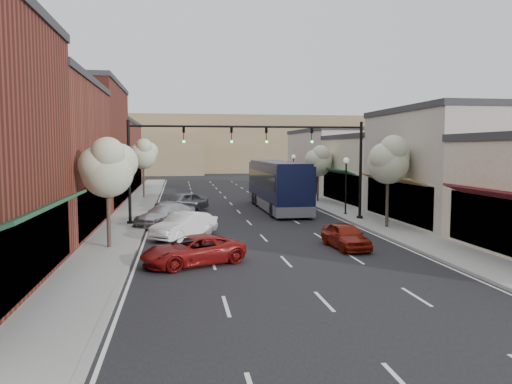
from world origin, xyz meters
name	(u,v)px	position (x,y,z in m)	size (l,w,h in m)	color
ground	(270,245)	(0.00, 0.00, 0.00)	(160.00, 160.00, 0.00)	black
sidewalk_left	(137,206)	(-8.40, 18.50, 0.07)	(2.80, 73.00, 0.15)	gray
sidewalk_right	(323,203)	(8.40, 18.50, 0.07)	(2.80, 73.00, 0.15)	gray
curb_left	(153,206)	(-7.00, 18.50, 0.07)	(0.25, 73.00, 0.17)	gray
curb_right	(308,203)	(7.00, 18.50, 0.07)	(0.25, 73.00, 0.17)	gray
bldg_left_midnear	(19,156)	(-14.23, 6.00, 4.66)	(10.14, 14.10, 9.40)	brown
bldg_left_midfar	(69,145)	(-14.24, 20.00, 5.40)	(10.14, 14.10, 10.90)	maroon
bldg_left_far	(98,157)	(-14.22, 36.00, 4.16)	(10.14, 18.10, 8.40)	brown
bldg_right_midnear	(451,166)	(13.72, 6.00, 3.91)	(9.14, 12.10, 7.90)	#B4A69A
bldg_right_midfar	(380,170)	(13.70, 18.00, 3.17)	(9.14, 12.10, 6.40)	beige
bldg_right_far	(334,161)	(13.71, 32.00, 3.66)	(9.14, 16.10, 7.40)	#B4A69A
hill_far	(199,145)	(0.00, 90.00, 6.00)	(120.00, 30.00, 12.00)	#7A6647
hill_near	(76,154)	(-25.00, 78.00, 4.00)	(50.00, 20.00, 8.00)	#7A6647
signal_mast_right	(328,156)	(5.62, 8.00, 4.62)	(8.22, 0.46, 7.00)	black
signal_mast_left	(165,156)	(-5.62, 8.00, 4.62)	(8.22, 0.46, 7.00)	black
tree_right_near	(389,159)	(8.35, 3.94, 4.45)	(2.85, 2.65, 5.95)	#47382B
tree_right_far	(319,160)	(8.35, 19.94, 3.99)	(2.85, 2.65, 5.43)	#47382B
tree_left_near	(108,167)	(-8.25, -0.06, 4.22)	(2.85, 2.65, 5.69)	#47382B
tree_left_far	(144,154)	(-8.25, 25.94, 4.60)	(2.85, 2.65, 6.13)	#47382B
lamp_post_near	(346,176)	(7.80, 10.50, 3.01)	(0.44, 0.44, 4.44)	black
lamp_post_far	(294,168)	(7.80, 28.00, 3.01)	(0.44, 0.44, 4.44)	black
coach_bus	(278,185)	(3.38, 14.89, 2.09)	(3.00, 13.22, 4.03)	black
red_hatchback	(346,236)	(3.67, -1.52, 0.66)	(1.55, 3.85, 1.31)	maroon
parked_car_a	(193,250)	(-4.20, -3.98, 0.64)	(2.13, 4.62, 1.28)	maroon
parked_car_b	(184,225)	(-4.50, 2.71, 0.74)	(1.56, 4.46, 1.47)	white
parked_car_c	(165,215)	(-5.69, 7.61, 0.72)	(2.01, 4.95, 1.44)	#A8A8AE
parked_car_d	(182,202)	(-4.56, 14.64, 0.80)	(1.90, 4.72, 1.61)	slate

